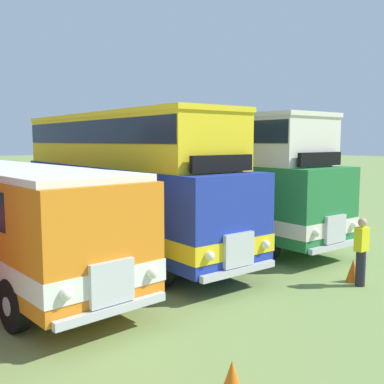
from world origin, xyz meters
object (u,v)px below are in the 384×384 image
at_px(bus_sixth_in_row, 123,177).
at_px(cone_far_end, 353,270).
at_px(bus_seventh_in_row, 217,172).
at_px(marshal_person, 361,251).
at_px(cone_near_end, 232,379).

height_order(bus_sixth_in_row, cone_far_end, bus_sixth_in_row).
bearing_deg(bus_seventh_in_row, marshal_person, -99.69).
distance_m(cone_far_end, marshal_person, 0.67).
relative_size(bus_sixth_in_row, marshal_person, 6.25).
distance_m(bus_sixth_in_row, cone_far_end, 7.54).
bearing_deg(bus_sixth_in_row, cone_far_end, -65.85).
bearing_deg(marshal_person, cone_near_end, -165.03).
distance_m(bus_seventh_in_row, cone_near_end, 11.14).
xyz_separation_m(bus_sixth_in_row, cone_near_end, (-3.20, -8.48, -2.19)).
bearing_deg(marshal_person, bus_sixth_in_row, 112.15).
bearing_deg(cone_far_end, bus_seventh_in_row, 81.20).
height_order(bus_seventh_in_row, marshal_person, bus_seventh_in_row).
bearing_deg(bus_sixth_in_row, marshal_person, -67.85).
relative_size(bus_sixth_in_row, cone_near_end, 19.29).
xyz_separation_m(bus_seventh_in_row, cone_near_end, (-7.14, -8.27, -2.19)).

